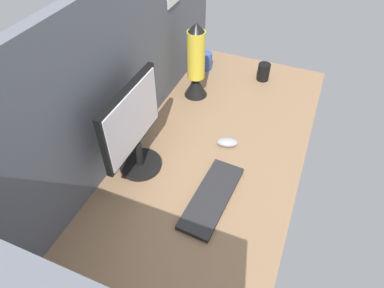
# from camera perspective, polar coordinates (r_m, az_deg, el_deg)

# --- Properties ---
(ground_plane) EXTENTS (1.80, 0.80, 0.03)m
(ground_plane) POSITION_cam_1_polar(r_m,az_deg,el_deg) (1.49, 2.40, -2.82)
(ground_plane) COLOR #8C6B4C
(cubicle_wall_back) EXTENTS (1.80, 0.06, 0.70)m
(cubicle_wall_back) POSITION_cam_1_polar(r_m,az_deg,el_deg) (1.40, -12.01, 11.89)
(cubicle_wall_back) COLOR #565B66
(cubicle_wall_back) RESTS_ON ground_plane
(monitor) EXTENTS (0.38, 0.18, 0.40)m
(monitor) POSITION_cam_1_polar(r_m,az_deg,el_deg) (1.32, -9.89, 2.75)
(monitor) COLOR black
(monitor) RESTS_ON ground_plane
(keyboard) EXTENTS (0.38, 0.15, 0.02)m
(keyboard) POSITION_cam_1_polar(r_m,az_deg,el_deg) (1.33, 3.38, -8.93)
(keyboard) COLOR #262628
(keyboard) RESTS_ON ground_plane
(mouse) EXTENTS (0.08, 0.11, 0.03)m
(mouse) POSITION_cam_1_polar(r_m,az_deg,el_deg) (1.53, 5.99, 0.32)
(mouse) COLOR #99999E
(mouse) RESTS_ON ground_plane
(mug_ceramic_blue) EXTENTS (0.07, 0.07, 0.10)m
(mug_ceramic_blue) POSITION_cam_1_polar(r_m,az_deg,el_deg) (2.03, 2.36, 13.87)
(mug_ceramic_blue) COLOR #38569E
(mug_ceramic_blue) RESTS_ON ground_plane
(mug_black_travel) EXTENTS (0.07, 0.07, 0.10)m
(mug_black_travel) POSITION_cam_1_polar(r_m,az_deg,el_deg) (1.97, 12.00, 11.83)
(mug_black_travel) COLOR black
(mug_black_travel) RESTS_ON ground_plane
(lava_lamp) EXTENTS (0.12, 0.12, 0.40)m
(lava_lamp) POSITION_cam_1_polar(r_m,az_deg,el_deg) (1.74, 0.67, 12.89)
(lava_lamp) COLOR black
(lava_lamp) RESTS_ON ground_plane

